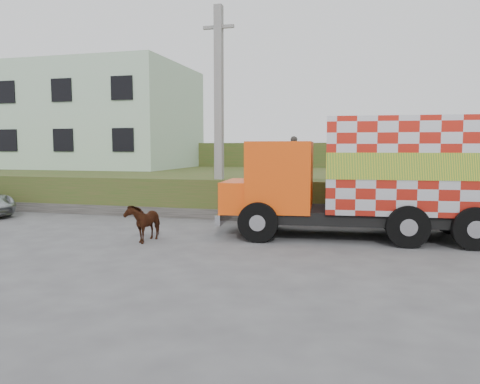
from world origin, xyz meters
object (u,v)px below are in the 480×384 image
(utility_pole, at_px, (219,112))
(cow, at_px, (144,222))
(pedestrian, at_px, (294,158))
(cargo_truck, at_px, (372,177))

(utility_pole, height_order, cow, utility_pole)
(cow, bearing_deg, pedestrian, 60.93)
(cow, distance_m, pedestrian, 6.92)
(cargo_truck, height_order, pedestrian, cargo_truck)
(utility_pole, relative_size, cargo_truck, 0.98)
(utility_pole, height_order, cargo_truck, utility_pole)
(utility_pole, xyz_separation_m, cow, (-0.75, -4.89, -3.52))
(utility_pole, bearing_deg, pedestrian, 16.31)
(cargo_truck, bearing_deg, cow, -165.83)
(utility_pole, xyz_separation_m, pedestrian, (2.76, 0.81, -1.75))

